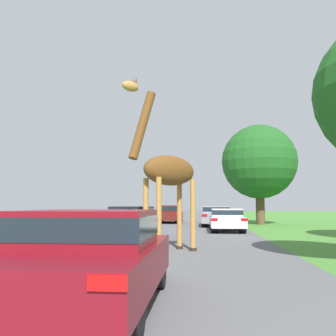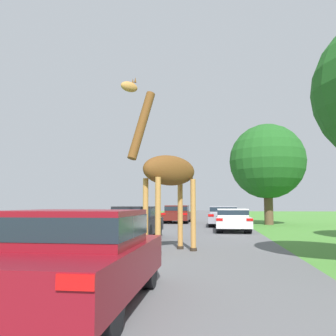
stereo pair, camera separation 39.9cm
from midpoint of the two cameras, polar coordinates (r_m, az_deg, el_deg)
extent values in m
cube|color=#5B5B5E|center=(29.46, 3.19, -8.68)|extent=(7.18, 120.00, 0.00)
cylinder|color=#B77F3D|center=(10.40, -2.60, -7.64)|extent=(0.17, 0.17, 2.25)
cylinder|color=#2D2319|center=(10.49, -2.63, -13.51)|extent=(0.22, 0.22, 0.10)
cylinder|color=#B77F3D|center=(10.90, -4.65, -7.54)|extent=(0.17, 0.17, 2.25)
cylinder|color=#2D2319|center=(10.98, -4.70, -13.15)|extent=(0.22, 0.22, 0.10)
cylinder|color=#B77F3D|center=(11.32, 3.00, -7.49)|extent=(0.17, 0.17, 2.25)
cylinder|color=#2D2319|center=(11.40, 3.03, -12.89)|extent=(0.22, 0.22, 0.10)
cylinder|color=#B77F3D|center=(11.77, 0.87, -7.44)|extent=(0.17, 0.17, 2.25)
cylinder|color=#2D2319|center=(11.85, 0.88, -12.63)|extent=(0.22, 0.22, 0.10)
ellipsoid|color=brown|center=(11.13, -0.75, -0.39)|extent=(1.91, 1.95, 0.95)
cylinder|color=brown|center=(10.68, -5.22, 6.91)|extent=(0.84, 0.86, 2.15)
ellipsoid|color=#B77F3D|center=(10.72, -7.16, 12.88)|extent=(0.56, 0.57, 0.30)
cylinder|color=#B77F3D|center=(11.72, 2.80, -3.69)|extent=(0.06, 0.06, 1.24)
cone|color=brown|center=(10.84, -6.18, 13.95)|extent=(0.07, 0.07, 0.16)
cone|color=brown|center=(10.94, -6.59, 13.76)|extent=(0.07, 0.07, 0.16)
cube|color=maroon|center=(5.45, -14.85, -15.06)|extent=(1.97, 3.93, 0.59)
cube|color=maroon|center=(5.39, -14.69, -9.29)|extent=(1.78, 1.77, 0.51)
cube|color=#19232D|center=(5.39, -14.68, -9.02)|extent=(1.80, 1.79, 0.31)
cube|color=red|center=(3.32, -13.27, -17.52)|extent=(0.36, 0.03, 0.14)
cylinder|color=black|center=(6.86, -17.81, -15.14)|extent=(0.39, 0.61, 0.61)
cylinder|color=black|center=(6.43, -4.21, -16.05)|extent=(0.39, 0.61, 0.61)
cylinder|color=black|center=(4.18, -9.97, -21.58)|extent=(0.39, 0.61, 0.61)
cube|color=gray|center=(24.56, 7.20, -7.89)|extent=(1.92, 4.62, 0.61)
cube|color=gray|center=(24.54, 7.19, -6.63)|extent=(1.73, 2.08, 0.48)
cube|color=#19232D|center=(24.54, 7.19, -6.57)|extent=(1.75, 2.10, 0.29)
cube|color=red|center=(22.22, 5.34, -7.57)|extent=(0.35, 0.03, 0.15)
cube|color=red|center=(22.27, 9.43, -7.51)|extent=(0.35, 0.03, 0.15)
cylinder|color=black|center=(25.94, 5.39, -8.37)|extent=(0.38, 0.62, 0.62)
cylinder|color=black|center=(25.99, 8.82, -8.32)|extent=(0.38, 0.62, 0.62)
cylinder|color=black|center=(23.17, 5.40, -8.67)|extent=(0.38, 0.62, 0.62)
cylinder|color=black|center=(23.22, 9.24, -8.61)|extent=(0.38, 0.62, 0.62)
cube|color=black|center=(14.94, -6.55, -9.18)|extent=(1.74, 4.18, 0.55)
cube|color=black|center=(14.92, -6.53, -7.13)|extent=(1.57, 1.88, 0.51)
cube|color=#19232D|center=(14.92, -6.53, -7.03)|extent=(1.59, 1.90, 0.31)
cube|color=red|center=(13.08, -11.56, -8.70)|extent=(0.31, 0.03, 0.13)
cube|color=red|center=(12.74, -5.32, -8.88)|extent=(0.31, 0.03, 0.13)
cylinder|color=black|center=(16.33, -8.08, -9.66)|extent=(0.35, 0.70, 0.70)
cylinder|color=black|center=(16.07, -3.16, -9.78)|extent=(0.35, 0.70, 0.70)
cylinder|color=black|center=(13.91, -10.50, -10.29)|extent=(0.35, 0.70, 0.70)
cylinder|color=black|center=(13.60, -4.74, -10.47)|extent=(0.35, 0.70, 0.70)
cube|color=silver|center=(19.73, 8.80, -8.47)|extent=(1.77, 4.02, 0.52)
cube|color=silver|center=(19.72, 8.78, -7.09)|extent=(1.59, 1.81, 0.43)
cube|color=#19232D|center=(19.72, 8.78, -7.03)|extent=(1.61, 1.83, 0.26)
cube|color=red|center=(17.68, 6.82, -8.20)|extent=(0.32, 0.03, 0.13)
cube|color=red|center=(17.77, 11.54, -8.11)|extent=(0.32, 0.03, 0.13)
cylinder|color=black|center=(20.92, 6.65, -8.94)|extent=(0.35, 0.63, 0.63)
cylinder|color=black|center=(21.00, 10.56, -8.87)|extent=(0.35, 0.63, 0.63)
cylinder|color=black|center=(18.51, 6.82, -9.34)|extent=(0.35, 0.63, 0.63)
cylinder|color=black|center=(18.60, 11.24, -9.25)|extent=(0.35, 0.63, 0.63)
cube|color=#561914|center=(28.80, -0.19, -7.68)|extent=(1.98, 4.50, 0.58)
cube|color=#561914|center=(28.79, -0.19, -6.56)|extent=(1.78, 2.02, 0.54)
cube|color=#19232D|center=(28.79, -0.19, -6.51)|extent=(1.80, 2.04, 0.33)
cube|color=red|center=(26.64, -2.42, -7.38)|extent=(0.36, 0.03, 0.14)
cube|color=red|center=(26.48, 1.10, -7.39)|extent=(0.36, 0.03, 0.14)
cylinder|color=black|center=(30.23, -1.46, -8.06)|extent=(0.40, 0.59, 0.59)
cylinder|color=black|center=(30.09, 1.57, -8.07)|extent=(0.40, 0.59, 0.59)
cylinder|color=black|center=(27.56, -2.12, -8.27)|extent=(0.40, 0.59, 0.59)
cylinder|color=black|center=(27.40, 1.20, -8.29)|extent=(0.40, 0.59, 0.59)
cylinder|color=brown|center=(26.97, 14.14, -4.75)|extent=(0.64, 0.64, 3.79)
sphere|color=#1E561E|center=(27.15, 13.99, 1.00)|extent=(5.48, 5.48, 5.48)
camera|label=1|loc=(0.20, -91.03, 0.11)|focal=38.00mm
camera|label=2|loc=(0.20, 88.97, -0.11)|focal=38.00mm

